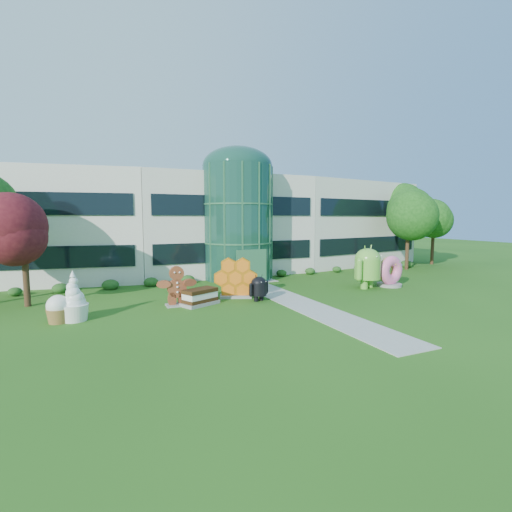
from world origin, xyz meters
name	(u,v)px	position (x,y,z in m)	size (l,w,h in m)	color
ground	(311,308)	(0.00, 0.00, 0.00)	(140.00, 140.00, 0.00)	#215114
building	(216,225)	(0.00, 18.00, 4.65)	(46.00, 15.00, 9.30)	beige
atrium	(238,223)	(0.00, 12.00, 4.90)	(6.00, 6.00, 9.80)	#194738
walkway	(295,301)	(0.00, 2.00, 0.02)	(2.40, 20.00, 0.04)	#9E9E93
tree_red	(25,257)	(-15.50, 7.50, 3.00)	(4.00, 4.00, 6.00)	#3F0C14
trees_backdrop	(234,231)	(0.00, 13.00, 4.20)	(52.00, 8.00, 8.40)	#134210
android_green	(368,265)	(7.34, 3.68, 1.80)	(3.17, 2.11, 3.60)	#64B339
android_black	(259,287)	(-2.04, 3.08, 0.93)	(1.64, 1.10, 1.87)	black
donut	(390,271)	(9.45, 3.54, 1.22)	(2.35, 1.13, 2.44)	pink
gingerbread	(177,286)	(-7.16, 3.92, 1.24)	(2.68, 1.03, 2.48)	brown
ice_cream_sandwich	(200,297)	(-5.82, 3.54, 0.52)	(2.31, 1.16, 1.03)	black
honeycomb	(236,280)	(-3.03, 4.66, 1.22)	(3.11, 1.11, 2.45)	orange
froyo	(74,296)	(-12.78, 2.83, 1.30)	(1.52, 1.52, 2.61)	white
cupcake	(58,309)	(-13.52, 2.77, 0.73)	(1.21, 1.21, 1.46)	white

